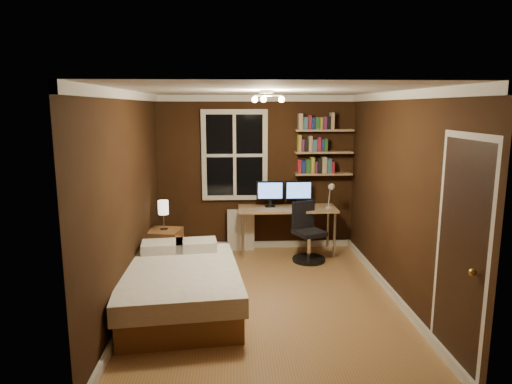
{
  "coord_description": "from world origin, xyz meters",
  "views": [
    {
      "loc": [
        -0.39,
        -5.26,
        2.32
      ],
      "look_at": [
        -0.09,
        0.45,
        1.25
      ],
      "focal_mm": 32.0,
      "sensor_mm": 36.0,
      "label": 1
    }
  ],
  "objects_px": {
    "nightstand": "(165,249)",
    "monitor_left": "(270,194)",
    "bed": "(180,288)",
    "office_chair": "(308,239)",
    "desk": "(287,211)",
    "bedside_lamp": "(164,215)",
    "radiator": "(241,230)",
    "monitor_right": "(299,194)",
    "desk_lamp": "(330,195)"
  },
  "relations": [
    {
      "from": "monitor_left",
      "to": "bed",
      "type": "bearing_deg",
      "value": -119.7
    },
    {
      "from": "nightstand",
      "to": "monitor_left",
      "type": "height_order",
      "value": "monitor_left"
    },
    {
      "from": "desk_lamp",
      "to": "desk",
      "type": "bearing_deg",
      "value": 166.62
    },
    {
      "from": "nightstand",
      "to": "radiator",
      "type": "height_order",
      "value": "radiator"
    },
    {
      "from": "bedside_lamp",
      "to": "radiator",
      "type": "relative_size",
      "value": 0.66
    },
    {
      "from": "monitor_right",
      "to": "office_chair",
      "type": "relative_size",
      "value": 0.48
    },
    {
      "from": "bed",
      "to": "monitor_right",
      "type": "height_order",
      "value": "monitor_right"
    },
    {
      "from": "office_chair",
      "to": "monitor_right",
      "type": "bearing_deg",
      "value": 75.18
    },
    {
      "from": "bed",
      "to": "monitor_left",
      "type": "relative_size",
      "value": 4.57
    },
    {
      "from": "bedside_lamp",
      "to": "desk",
      "type": "xyz_separation_m",
      "value": [
        1.87,
        0.6,
        -0.1
      ]
    },
    {
      "from": "radiator",
      "to": "desk_lamp",
      "type": "distance_m",
      "value": 1.57
    },
    {
      "from": "nightstand",
      "to": "monitor_right",
      "type": "relative_size",
      "value": 1.3
    },
    {
      "from": "desk",
      "to": "office_chair",
      "type": "bearing_deg",
      "value": -56.9
    },
    {
      "from": "nightstand",
      "to": "monitor_left",
      "type": "bearing_deg",
      "value": 33.94
    },
    {
      "from": "radiator",
      "to": "office_chair",
      "type": "height_order",
      "value": "office_chair"
    },
    {
      "from": "bed",
      "to": "radiator",
      "type": "xyz_separation_m",
      "value": [
        0.74,
        2.24,
        0.06
      ]
    },
    {
      "from": "desk",
      "to": "desk_lamp",
      "type": "bearing_deg",
      "value": -13.38
    },
    {
      "from": "radiator",
      "to": "desk",
      "type": "bearing_deg",
      "value": -14.75
    },
    {
      "from": "bed",
      "to": "office_chair",
      "type": "distance_m",
      "value": 2.4
    },
    {
      "from": "nightstand",
      "to": "desk",
      "type": "height_order",
      "value": "desk"
    },
    {
      "from": "bedside_lamp",
      "to": "monitor_right",
      "type": "xyz_separation_m",
      "value": [
        2.05,
        0.68,
        0.17
      ]
    },
    {
      "from": "bed",
      "to": "desk_lamp",
      "type": "distance_m",
      "value": 2.94
    },
    {
      "from": "nightstand",
      "to": "bedside_lamp",
      "type": "xyz_separation_m",
      "value": [
        0.0,
        0.0,
        0.5
      ]
    },
    {
      "from": "monitor_right",
      "to": "office_chair",
      "type": "xyz_separation_m",
      "value": [
        0.08,
        -0.49,
        -0.61
      ]
    },
    {
      "from": "desk",
      "to": "nightstand",
      "type": "bearing_deg",
      "value": -162.16
    },
    {
      "from": "desk",
      "to": "monitor_left",
      "type": "xyz_separation_m",
      "value": [
        -0.27,
        0.08,
        0.27
      ]
    },
    {
      "from": "bed",
      "to": "office_chair",
      "type": "bearing_deg",
      "value": 36.82
    },
    {
      "from": "radiator",
      "to": "monitor_left",
      "type": "bearing_deg",
      "value": -13.97
    },
    {
      "from": "monitor_right",
      "to": "desk_lamp",
      "type": "relative_size",
      "value": 0.98
    },
    {
      "from": "desk",
      "to": "desk_lamp",
      "type": "xyz_separation_m",
      "value": [
        0.65,
        -0.16,
        0.28
      ]
    },
    {
      "from": "bedside_lamp",
      "to": "monitor_left",
      "type": "height_order",
      "value": "monitor_left"
    },
    {
      "from": "bedside_lamp",
      "to": "monitor_left",
      "type": "relative_size",
      "value": 1.01
    },
    {
      "from": "nightstand",
      "to": "monitor_left",
      "type": "relative_size",
      "value": 1.3
    },
    {
      "from": "bed",
      "to": "bedside_lamp",
      "type": "distance_m",
      "value": 1.58
    },
    {
      "from": "desk",
      "to": "monitor_left",
      "type": "bearing_deg",
      "value": 163.89
    },
    {
      "from": "monitor_right",
      "to": "bed",
      "type": "bearing_deg",
      "value": -128.16
    },
    {
      "from": "nightstand",
      "to": "bedside_lamp",
      "type": "bearing_deg",
      "value": 0.0
    },
    {
      "from": "desk_lamp",
      "to": "office_chair",
      "type": "relative_size",
      "value": 0.49
    },
    {
      "from": "monitor_left",
      "to": "desk_lamp",
      "type": "xyz_separation_m",
      "value": [
        0.92,
        -0.23,
        0.01
      ]
    },
    {
      "from": "bed",
      "to": "desk_lamp",
      "type": "bearing_deg",
      "value": 35.26
    },
    {
      "from": "desk",
      "to": "office_chair",
      "type": "distance_m",
      "value": 0.6
    },
    {
      "from": "radiator",
      "to": "desk_lamp",
      "type": "bearing_deg",
      "value": -14.11
    },
    {
      "from": "desk",
      "to": "office_chair",
      "type": "relative_size",
      "value": 1.73
    },
    {
      "from": "desk",
      "to": "monitor_left",
      "type": "distance_m",
      "value": 0.39
    },
    {
      "from": "monitor_right",
      "to": "radiator",
      "type": "bearing_deg",
      "value": 172.83
    },
    {
      "from": "bedside_lamp",
      "to": "monitor_right",
      "type": "height_order",
      "value": "monitor_right"
    },
    {
      "from": "monitor_left",
      "to": "monitor_right",
      "type": "relative_size",
      "value": 1.0
    },
    {
      "from": "nightstand",
      "to": "radiator",
      "type": "bearing_deg",
      "value": 46.11
    },
    {
      "from": "monitor_right",
      "to": "desk_lamp",
      "type": "xyz_separation_m",
      "value": [
        0.47,
        -0.23,
        0.01
      ]
    },
    {
      "from": "radiator",
      "to": "nightstand",
      "type": "bearing_deg",
      "value": -144.81
    }
  ]
}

